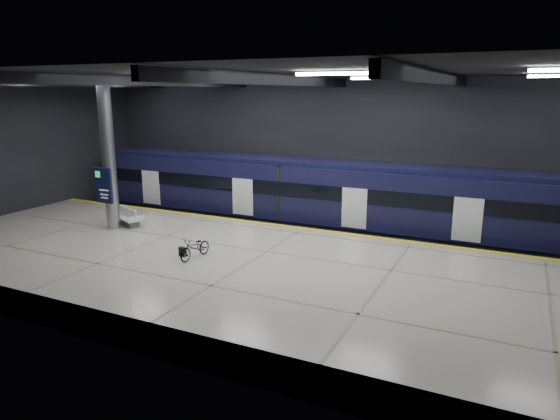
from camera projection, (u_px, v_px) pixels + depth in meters
The scene contains 10 objects.
ground at pixel (277, 269), 21.03m from camera, with size 30.00×30.00×0.00m, color black.
room_shell at pixel (277, 133), 19.71m from camera, with size 30.10×16.10×8.05m.
platform at pixel (248, 277), 18.71m from camera, with size 30.00×11.00×1.10m, color beige.
safety_strip at pixel (303, 229), 23.19m from camera, with size 30.00×0.40×0.01m, color gold.
rails at pixel (324, 235), 25.84m from camera, with size 30.00×1.52×0.16m.
train at pixel (340, 199), 25.04m from camera, with size 29.40×2.84×3.79m.
bench at pixel (128, 219), 23.80m from camera, with size 2.07×1.49×0.85m.
bicycle at pixel (195, 247), 18.99m from camera, with size 0.57×1.63×0.86m, color #99999E.
pannier_bag at pixel (183, 252), 19.30m from camera, with size 0.30×0.18×0.35m, color black.
info_column at pixel (108, 157), 22.47m from camera, with size 0.90×0.78×6.90m.
Camera 1 is at (8.70, -17.88, 7.31)m, focal length 32.00 mm.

